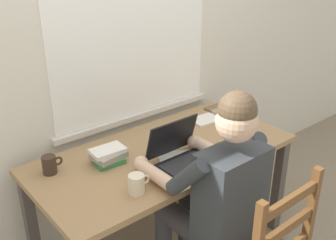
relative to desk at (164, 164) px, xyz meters
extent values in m
cube|color=silver|center=(0.00, 0.46, 0.67)|extent=(6.00, 0.04, 2.60)
cube|color=white|center=(0.11, 0.43, 0.75)|extent=(1.16, 0.01, 1.18)
cube|color=beige|center=(0.11, 0.43, 0.14)|extent=(1.22, 0.06, 0.04)
cube|color=#9E7A51|center=(0.00, 0.00, 0.07)|extent=(1.54, 0.75, 0.03)
cube|color=#4C4742|center=(0.72, -0.33, -0.29)|extent=(0.06, 0.06, 0.69)
cube|color=#4C4742|center=(-0.72, 0.33, -0.29)|extent=(0.06, 0.06, 0.69)
cube|color=#4C4742|center=(0.72, 0.33, -0.29)|extent=(0.06, 0.06, 0.69)
cube|color=#33383D|center=(-0.05, -0.56, 0.09)|extent=(0.34, 0.20, 0.50)
sphere|color=#DBB293|center=(-0.05, -0.56, 0.49)|extent=(0.19, 0.19, 0.19)
sphere|color=brown|center=(-0.05, -0.56, 0.54)|extent=(0.17, 0.17, 0.17)
cube|color=brown|center=(-0.05, -0.47, 0.52)|extent=(0.13, 0.10, 0.01)
cylinder|color=#38383D|center=(-0.14, -0.36, -0.16)|extent=(0.13, 0.40, 0.13)
cylinder|color=#38383D|center=(0.04, -0.36, -0.16)|extent=(0.13, 0.40, 0.13)
cylinder|color=#38383D|center=(0.04, -0.16, -0.40)|extent=(0.10, 0.10, 0.48)
cylinder|color=#33383D|center=(-0.25, -0.47, 0.24)|extent=(0.10, 0.24, 0.25)
cylinder|color=#DBB293|center=(-0.25, -0.24, 0.14)|extent=(0.07, 0.28, 0.07)
sphere|color=#DBB293|center=(-0.24, -0.10, 0.14)|extent=(0.08, 0.08, 0.08)
cylinder|color=#33383D|center=(0.15, -0.47, 0.24)|extent=(0.10, 0.24, 0.25)
cylinder|color=#DBB293|center=(0.15, -0.24, 0.14)|extent=(0.07, 0.28, 0.07)
sphere|color=#DBB293|center=(0.14, -0.10, 0.14)|extent=(0.08, 0.08, 0.08)
cube|color=brown|center=(0.14, -0.87, 0.08)|extent=(0.04, 0.04, 0.48)
cube|color=brown|center=(-0.05, -0.87, 0.10)|extent=(0.36, 0.02, 0.04)
cube|color=brown|center=(-0.05, -0.87, 0.24)|extent=(0.36, 0.02, 0.04)
cube|color=black|center=(-0.01, -0.22, 0.10)|extent=(0.33, 0.23, 0.02)
cube|color=#2B2B2D|center=(-0.01, -0.22, 0.11)|extent=(0.29, 0.17, 0.00)
cube|color=black|center=(-0.01, -0.07, 0.21)|extent=(0.33, 0.07, 0.21)
cube|color=#4C515B|center=(-0.01, -0.07, 0.21)|extent=(0.29, 0.05, 0.18)
ellipsoid|color=black|center=(0.23, -0.20, 0.11)|extent=(0.06, 0.10, 0.03)
cylinder|color=beige|center=(-0.37, -0.24, 0.14)|extent=(0.08, 0.08, 0.10)
torus|color=beige|center=(-0.32, -0.24, 0.14)|extent=(0.05, 0.01, 0.05)
cylinder|color=#38281E|center=(-0.61, 0.20, 0.14)|extent=(0.07, 0.07, 0.10)
torus|color=#38281E|center=(-0.57, 0.20, 0.14)|extent=(0.05, 0.01, 0.05)
cube|color=#38844C|center=(-0.32, 0.09, 0.10)|extent=(0.17, 0.15, 0.03)
cube|color=gray|center=(-0.32, 0.09, 0.13)|extent=(0.19, 0.15, 0.03)
cube|color=white|center=(-0.32, 0.10, 0.16)|extent=(0.19, 0.13, 0.02)
cube|color=white|center=(0.00, -0.11, 0.09)|extent=(0.25, 0.22, 0.01)
cube|color=white|center=(0.52, 0.15, 0.10)|extent=(0.27, 0.17, 0.01)
cube|color=gold|center=(0.38, -0.18, 0.09)|extent=(0.15, 0.13, 0.00)
camera|label=1|loc=(-1.27, -1.56, 1.19)|focal=42.01mm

